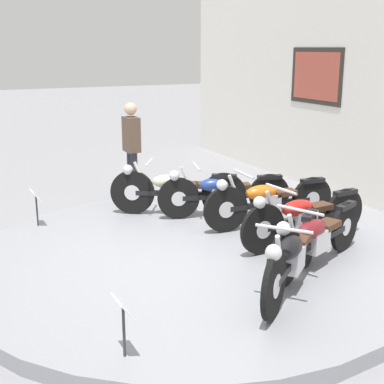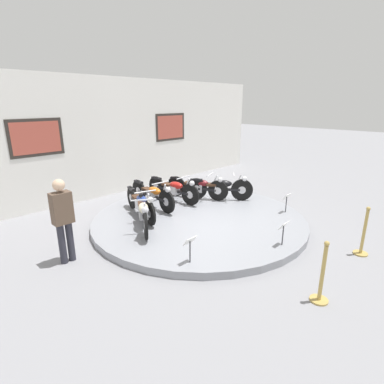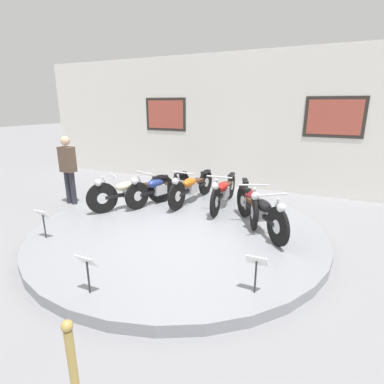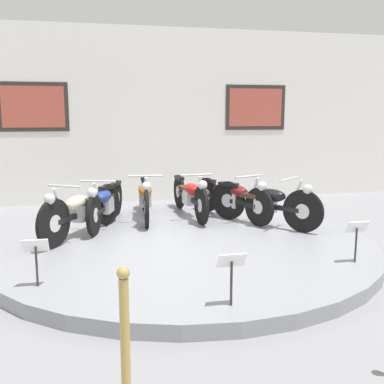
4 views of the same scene
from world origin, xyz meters
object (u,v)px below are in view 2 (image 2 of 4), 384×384
(motorcycle_cream, at_px, (143,211))
(motorcycle_blue, at_px, (141,203))
(motorcycle_red, at_px, (174,188))
(info_placard_front_right, at_px, (287,199))
(motorcycle_maroon, at_px, (198,186))
(info_placard_front_left, at_px, (190,244))
(info_placard_front_centre, at_px, (283,228))
(motorcycle_orange, at_px, (153,194))
(stanchion_post_right_of_entry, at_px, (363,239))
(visitor_standing, at_px, (63,217))
(motorcycle_black, at_px, (220,187))
(stanchion_post_left_of_entry, at_px, (321,282))

(motorcycle_cream, relative_size, motorcycle_blue, 0.91)
(motorcycle_blue, xyz_separation_m, motorcycle_red, (1.45, 0.35, 0.01))
(info_placard_front_right, bearing_deg, motorcycle_red, 116.58)
(motorcycle_maroon, relative_size, info_placard_front_left, 3.58)
(info_placard_front_left, bearing_deg, info_placard_front_centre, -25.58)
(motorcycle_orange, bearing_deg, motorcycle_maroon, -13.35)
(motorcycle_cream, relative_size, info_placard_front_centre, 3.36)
(motorcycle_blue, relative_size, stanchion_post_right_of_entry, 1.85)
(motorcycle_orange, bearing_deg, visitor_standing, -162.04)
(motorcycle_orange, height_order, motorcycle_black, motorcycle_black)
(motorcycle_cream, distance_m, motorcycle_maroon, 2.54)
(info_placard_front_centre, height_order, stanchion_post_right_of_entry, stanchion_post_right_of_entry)
(motorcycle_orange, distance_m, stanchion_post_right_of_entry, 5.12)
(motorcycle_blue, bearing_deg, motorcycle_black, -13.18)
(motorcycle_cream, relative_size, visitor_standing, 1.04)
(motorcycle_black, relative_size, info_placard_front_right, 3.09)
(motorcycle_maroon, relative_size, stanchion_post_left_of_entry, 1.79)
(motorcycle_orange, height_order, info_placard_front_left, motorcycle_orange)
(motorcycle_blue, bearing_deg, motorcycle_maroon, 0.05)
(motorcycle_red, xyz_separation_m, motorcycle_black, (1.03, -0.93, 0.01))
(motorcycle_cream, xyz_separation_m, motorcycle_maroon, (2.47, 0.58, -0.02))
(motorcycle_blue, height_order, motorcycle_black, motorcycle_black)
(motorcycle_blue, bearing_deg, info_placard_front_left, -106.81)
(visitor_standing, relative_size, stanchion_post_left_of_entry, 1.61)
(motorcycle_cream, xyz_separation_m, info_placard_front_right, (3.22, -1.91, -0.03))
(motorcycle_cream, xyz_separation_m, info_placard_front_centre, (1.41, -2.78, -0.03))
(visitor_standing, xyz_separation_m, stanchion_post_left_of_entry, (2.19, -3.99, -0.59))
(info_placard_front_centre, xyz_separation_m, info_placard_front_right, (1.81, 0.87, 0.00))
(motorcycle_blue, xyz_separation_m, motorcycle_black, (2.47, -0.58, 0.01))
(info_placard_front_left, bearing_deg, motorcycle_blue, 73.19)
(motorcycle_orange, xyz_separation_m, visitor_standing, (-2.85, -0.92, 0.39))
(info_placard_front_centre, bearing_deg, motorcycle_blue, 107.47)
(info_placard_front_right, bearing_deg, stanchion_post_left_of_entry, -144.09)
(motorcycle_blue, distance_m, info_placard_front_right, 3.80)
(motorcycle_orange, distance_m, motorcycle_red, 0.78)
(motorcycle_blue, bearing_deg, visitor_standing, -165.19)
(info_placard_front_centre, bearing_deg, visitor_standing, 139.27)
(stanchion_post_left_of_entry, bearing_deg, motorcycle_cream, 95.29)
(motorcycle_blue, relative_size, info_placard_front_right, 3.70)
(visitor_standing, bearing_deg, motorcycle_blue, 14.81)
(motorcycle_blue, bearing_deg, motorcycle_red, 13.43)
(info_placard_front_centre, distance_m, stanchion_post_left_of_entry, 1.60)
(info_placard_front_left, distance_m, visitor_standing, 2.42)
(motorcycle_red, distance_m, info_placard_front_right, 3.18)
(info_placard_front_centre, bearing_deg, stanchion_post_right_of_entry, -49.00)
(info_placard_front_right, height_order, stanchion_post_left_of_entry, stanchion_post_left_of_entry)
(motorcycle_red, relative_size, motorcycle_maroon, 1.07)
(motorcycle_blue, bearing_deg, info_placard_front_centre, -72.53)
(motorcycle_cream, distance_m, stanchion_post_left_of_entry, 4.00)
(motorcycle_orange, distance_m, info_placard_front_left, 3.18)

